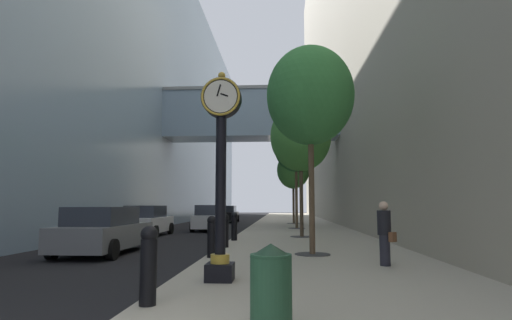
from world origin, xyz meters
TOP-DOWN VIEW (x-y plane):
  - ground_plane at (0.00, 27.00)m, footprint 110.00×110.00m
  - sidewalk_right at (3.31, 30.00)m, footprint 6.63×80.00m
  - building_block_left at (-11.17, 29.98)m, footprint 22.71×80.00m
  - building_block_right at (11.13, 30.00)m, footprint 9.00×80.00m
  - street_clock at (1.05, 5.12)m, footprint 0.84×0.55m
  - bollard_nearest at (0.25, 3.07)m, footprint 0.27×0.27m
  - bollard_third at (0.25, 8.73)m, footprint 0.27×0.27m
  - bollard_fourth at (0.25, 11.55)m, footprint 0.27×0.27m
  - bollard_fifth at (0.25, 14.38)m, footprint 0.27×0.27m
  - street_tree_near at (3.24, 9.63)m, footprint 2.79×2.79m
  - street_tree_mid_near at (3.24, 16.50)m, footprint 2.96×2.96m
  - street_tree_mid_far at (3.24, 23.37)m, footprint 2.86×2.86m
  - street_tree_far at (3.24, 30.24)m, footprint 2.67×2.67m
  - trash_bin at (2.17, 1.95)m, footprint 0.53×0.53m
  - pedestrian_walking at (4.90, 7.42)m, footprint 0.51×0.50m
  - car_black_near at (-2.93, 35.27)m, footprint 2.15×4.64m
  - car_grey_mid at (-3.78, 10.51)m, footprint 2.12×4.57m
  - car_white_far at (-4.91, 18.29)m, footprint 2.03×4.15m
  - car_silver_trailing at (-2.27, 22.72)m, footprint 2.15×4.15m

SIDE VIEW (x-z plane):
  - ground_plane at x=0.00m, z-range 0.00..0.00m
  - sidewalk_right at x=3.31m, z-range 0.00..0.14m
  - trash_bin at x=2.17m, z-range 0.15..1.20m
  - car_black_near at x=-2.93m, z-range -0.01..1.54m
  - bollard_nearest at x=0.25m, z-range 0.17..1.38m
  - bollard_third at x=0.25m, z-range 0.17..1.38m
  - bollard_fourth at x=0.25m, z-range 0.17..1.38m
  - bollard_fifth at x=0.25m, z-range 0.17..1.38m
  - car_grey_mid at x=-3.78m, z-range -0.02..1.57m
  - car_white_far at x=-4.91m, z-range -0.02..1.59m
  - car_silver_trailing at x=-2.27m, z-range -0.02..1.61m
  - pedestrian_walking at x=4.90m, z-range 0.18..1.79m
  - street_clock at x=1.05m, z-range 0.35..4.69m
  - street_tree_far at x=3.24m, z-range 1.53..7.41m
  - street_tree_mid_near at x=3.24m, z-range 1.69..8.22m
  - street_tree_near at x=3.24m, z-range 1.83..8.45m
  - street_tree_mid_far at x=3.24m, z-range 1.95..8.90m
  - building_block_left at x=-11.17m, z-range -0.03..24.18m
  - building_block_right at x=11.13m, z-range 0.00..37.40m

